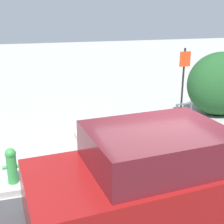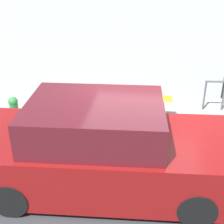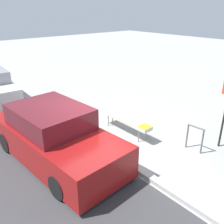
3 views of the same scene
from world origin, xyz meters
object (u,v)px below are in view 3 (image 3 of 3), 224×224
(bench, at_px, (125,119))
(bike_rack, at_px, (195,136))
(parked_car_near, at_px, (55,137))
(fire_hydrant, at_px, (66,107))

(bench, relative_size, bike_rack, 2.72)
(bench, distance_m, parked_car_near, 2.64)
(bench, height_order, parked_car_near, parked_car_near)
(parked_car_near, bearing_deg, bench, 83.16)
(fire_hydrant, bearing_deg, bench, 17.63)
(bench, xyz_separation_m, fire_hydrant, (-2.60, -0.83, -0.12))
(fire_hydrant, distance_m, parked_car_near, 3.08)
(fire_hydrant, height_order, parked_car_near, parked_car_near)
(bike_rack, bearing_deg, bench, -159.72)
(bike_rack, distance_m, parked_car_near, 4.20)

